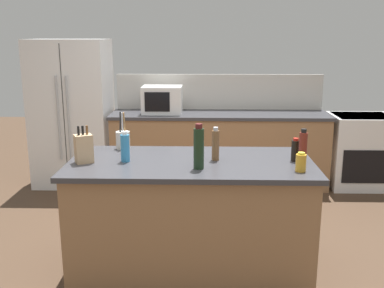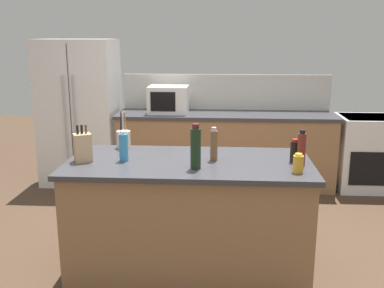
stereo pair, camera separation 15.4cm
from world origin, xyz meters
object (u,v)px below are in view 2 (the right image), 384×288
range_oven (368,152)px  pepper_grinder (214,145)px  knife_block (83,147)px  honey_jar (298,164)px  wine_bottle (196,148)px  refrigerator (80,112)px  microwave (168,100)px  soy_sauce_bottle (294,151)px  utensil_crock (124,139)px  vinegar_bottle (302,149)px  dish_soap_bottle (124,147)px

range_oven → pepper_grinder: bearing=-131.2°
knife_block → honey_jar: (1.63, -0.19, -0.05)m
wine_bottle → refrigerator: bearing=123.9°
microwave → wine_bottle: size_ratio=1.46×
range_oven → soy_sauce_bottle: (-1.27, -2.18, 0.56)m
pepper_grinder → utensil_crock: bearing=156.4°
soy_sauce_bottle → utensil_crock: bearing=165.9°
knife_block → honey_jar: knife_block is taller
vinegar_bottle → wine_bottle: bearing=-169.4°
pepper_grinder → soy_sauce_bottle: bearing=-0.8°
utensil_crock → vinegar_bottle: (1.46, -0.43, 0.05)m
range_oven → honey_jar: (-1.29, -2.46, 0.54)m
microwave → honey_jar: (1.23, -2.46, -0.10)m
pepper_grinder → vinegar_bottle: bearing=-7.5°
microwave → utensil_crock: microwave is taller
knife_block → wine_bottle: bearing=-36.7°
honey_jar → pepper_grinder: bearing=154.9°
pepper_grinder → wine_bottle: bearing=-118.6°
utensil_crock → soy_sauce_bottle: (1.42, -0.36, 0.00)m
vinegar_bottle → wine_bottle: size_ratio=0.81×
pepper_grinder → dish_soap_bottle: 0.71m
knife_block → utensil_crock: 0.50m
dish_soap_bottle → refrigerator: bearing=115.3°
honey_jar → utensil_crock: bearing=155.8°
honey_jar → dish_soap_bottle: (-1.31, 0.22, 0.05)m
knife_block → utensil_crock: (0.22, 0.45, -0.03)m
range_oven → pepper_grinder: size_ratio=3.47×
knife_block → soy_sauce_bottle: size_ratio=1.58×
microwave → wine_bottle: bearing=-78.5°
pepper_grinder → soy_sauce_bottle: pepper_grinder is taller
refrigerator → vinegar_bottle: (2.44, -2.31, 0.14)m
soy_sauce_bottle → dish_soap_bottle: bearing=-177.7°
range_oven → wine_bottle: bearing=-130.1°
refrigerator → range_oven: size_ratio=2.01×
refrigerator → soy_sauce_bottle: bearing=-42.8°
microwave → soy_sauce_bottle: microwave is taller
soy_sauce_bottle → dish_soap_bottle: dish_soap_bottle is taller
knife_block → wine_bottle: size_ratio=0.86×
pepper_grinder → knife_block: bearing=-174.4°
refrigerator → wine_bottle: bearing=-56.1°
range_oven → pepper_grinder: 2.94m
pepper_grinder → dish_soap_bottle: bearing=-175.0°
utensil_crock → soy_sauce_bottle: size_ratio=1.75×
vinegar_bottle → pepper_grinder: bearing=172.5°
utensil_crock → vinegar_bottle: bearing=-16.6°
knife_block → honey_jar: bearing=-34.5°
dish_soap_bottle → wine_bottle: wine_bottle is taller
knife_block → vinegar_bottle: knife_block is taller
microwave → honey_jar: bearing=-63.4°
pepper_grinder → dish_soap_bottle: (-0.70, -0.06, -0.01)m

